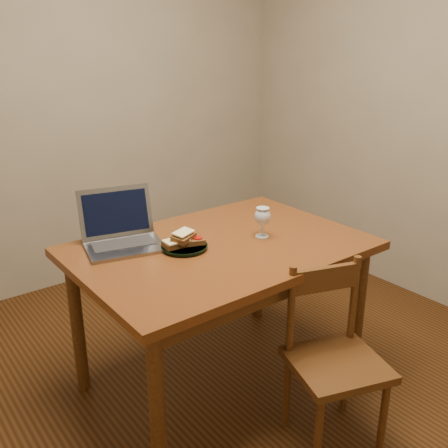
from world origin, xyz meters
TOP-DOWN VIEW (x-y plane):
  - floor at (0.00, 0.00)m, footprint 3.20×3.20m
  - back_wall at (0.00, 1.61)m, footprint 3.20×0.02m
  - right_wall at (1.61, 0.00)m, footprint 0.02×3.20m
  - table at (-0.01, 0.06)m, footprint 1.30×0.90m
  - chair at (0.13, -0.53)m, footprint 0.46×0.45m
  - plate at (-0.17, 0.11)m, footprint 0.21×0.21m
  - sandwich_cheese at (-0.21, 0.12)m, footprint 0.12×0.08m
  - sandwich_tomato at (-0.13, 0.10)m, footprint 0.12×0.09m
  - sandwich_top at (-0.17, 0.12)m, footprint 0.13×0.11m
  - milk_glass at (0.20, 0.01)m, footprint 0.08×0.08m
  - laptop at (-0.36, 0.34)m, footprint 0.40×0.38m

SIDE VIEW (x-z plane):
  - floor at x=0.00m, z-range -0.02..0.00m
  - chair at x=0.13m, z-range 0.23..0.62m
  - table at x=-0.01m, z-range 0.28..1.02m
  - plate at x=-0.17m, z-range 0.74..0.76m
  - sandwich_tomato at x=-0.13m, z-range 0.76..0.79m
  - sandwich_cheese at x=-0.21m, z-range 0.76..0.79m
  - sandwich_top at x=-0.17m, z-range 0.78..0.82m
  - laptop at x=-0.36m, z-range 0.68..0.93m
  - milk_glass at x=0.20m, z-range 0.74..0.89m
  - back_wall at x=0.00m, z-range 0.00..2.60m
  - right_wall at x=1.61m, z-range 0.00..2.60m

